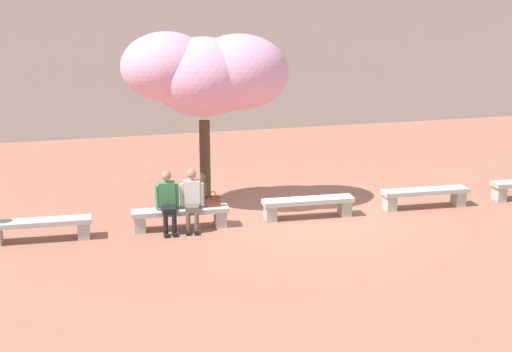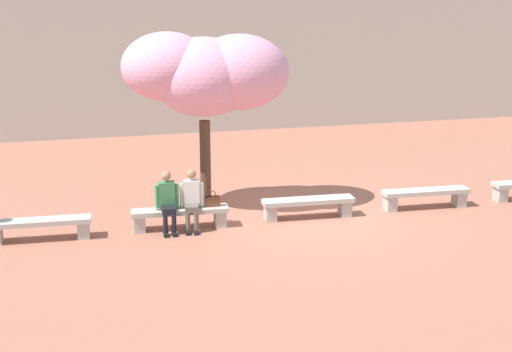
{
  "view_description": "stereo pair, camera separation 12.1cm",
  "coord_description": "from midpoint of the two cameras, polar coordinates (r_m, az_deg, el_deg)",
  "views": [
    {
      "loc": [
        -5.09,
        -14.43,
        5.09
      ],
      "look_at": [
        -1.16,
        0.2,
        1.0
      ],
      "focal_mm": 50.0,
      "sensor_mm": 36.0,
      "label": 1
    },
    {
      "loc": [
        -4.97,
        -14.46,
        5.09
      ],
      "look_at": [
        -1.16,
        0.2,
        1.0
      ],
      "focal_mm": 50.0,
      "sensor_mm": 36.0,
      "label": 2
    }
  ],
  "objects": [
    {
      "name": "stone_bench_near_east",
      "position": [
        17.16,
        13.6,
        -1.5
      ],
      "size": [
        2.1,
        0.53,
        0.45
      ],
      "color": "#ADA89E",
      "rests_on": "ground"
    },
    {
      "name": "handbag",
      "position": [
        15.39,
        -3.25,
        -1.96
      ],
      "size": [
        0.3,
        0.15,
        0.34
      ],
      "color": "brown",
      "rests_on": "stone_bench_near_west"
    },
    {
      "name": "building_facade",
      "position": [
        26.93,
        -3.91,
        12.78
      ],
      "size": [
        28.0,
        4.0,
        8.02
      ],
      "primitive_type": "cube",
      "color": "#B7B2A8",
      "rests_on": "ground"
    },
    {
      "name": "person_seated_right",
      "position": [
        15.24,
        -4.93,
        -1.7
      ],
      "size": [
        0.5,
        0.72,
        1.29
      ],
      "color": "black",
      "rests_on": "ground"
    },
    {
      "name": "stone_bench_west_end",
      "position": [
        15.24,
        -16.71,
        -3.84
      ],
      "size": [
        2.1,
        0.53,
        0.45
      ],
      "color": "#ADA89E",
      "rests_on": "ground"
    },
    {
      "name": "cherry_tree_main",
      "position": [
        16.08,
        -3.8,
        8.22
      ],
      "size": [
        3.73,
        2.24,
        4.09
      ],
      "color": "#473323",
      "rests_on": "ground"
    },
    {
      "name": "stone_bench_center",
      "position": [
        16.03,
        4.41,
        -2.29
      ],
      "size": [
        2.1,
        0.53,
        0.45
      ],
      "color": "#ADA89E",
      "rests_on": "ground"
    },
    {
      "name": "ground_plane",
      "position": [
        16.12,
        4.39,
        -3.34
      ],
      "size": [
        100.0,
        100.0,
        0.0
      ],
      "primitive_type": "plane",
      "color": "#9E604C"
    },
    {
      "name": "stone_bench_near_west",
      "position": [
        15.37,
        -5.87,
        -3.1
      ],
      "size": [
        2.1,
        0.53,
        0.45
      ],
      "color": "#ADA89E",
      "rests_on": "ground"
    },
    {
      "name": "person_seated_left",
      "position": [
        15.16,
        -6.88,
        -1.84
      ],
      "size": [
        0.51,
        0.69,
        1.29
      ],
      "color": "black",
      "rests_on": "ground"
    }
  ]
}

